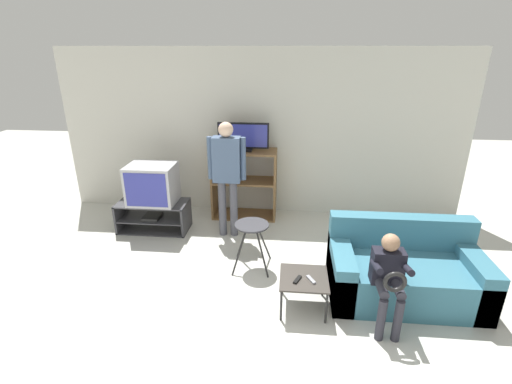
% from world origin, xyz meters
% --- Properties ---
extents(ground_plane, '(18.00, 18.00, 0.00)m').
position_xyz_m(ground_plane, '(0.00, 0.00, 0.00)').
color(ground_plane, beige).
extents(wall_back, '(6.40, 0.06, 2.60)m').
position_xyz_m(wall_back, '(0.00, 3.32, 1.30)').
color(wall_back, beige).
rests_on(wall_back, ground_plane).
extents(tv_stand, '(1.03, 0.49, 0.44)m').
position_xyz_m(tv_stand, '(-1.53, 2.41, 0.22)').
color(tv_stand, '#38383D').
rests_on(tv_stand, ground_plane).
extents(television_main, '(0.67, 0.53, 0.57)m').
position_xyz_m(television_main, '(-1.51, 2.43, 0.73)').
color(television_main, '#B2B2B7').
rests_on(television_main, tv_stand).
extents(media_shelf, '(1.01, 0.45, 1.10)m').
position_xyz_m(media_shelf, '(-0.24, 3.02, 0.56)').
color(media_shelf, brown).
rests_on(media_shelf, ground_plane).
extents(television_flat, '(0.78, 0.20, 0.43)m').
position_xyz_m(television_flat, '(-0.24, 3.01, 1.31)').
color(television_flat, black).
rests_on(television_flat, media_shelf).
extents(folding_stool, '(0.46, 0.46, 0.60)m').
position_xyz_m(folding_stool, '(0.04, 1.53, 0.51)').
color(folding_stool, black).
rests_on(folding_stool, ground_plane).
extents(snack_table, '(0.49, 0.49, 0.37)m').
position_xyz_m(snack_table, '(0.66, 0.80, 0.33)').
color(snack_table, '#38332D').
rests_on(snack_table, ground_plane).
extents(remote_control_black, '(0.09, 0.15, 0.02)m').
position_xyz_m(remote_control_black, '(0.59, 0.74, 0.38)').
color(remote_control_black, black).
rests_on(remote_control_black, snack_table).
extents(remote_control_white, '(0.10, 0.14, 0.02)m').
position_xyz_m(remote_control_white, '(0.73, 0.75, 0.38)').
color(remote_control_white, gray).
rests_on(remote_control_white, snack_table).
extents(couch, '(1.59, 0.89, 0.82)m').
position_xyz_m(couch, '(1.76, 1.13, 0.29)').
color(couch, teal).
rests_on(couch, ground_plane).
extents(person_standing_adult, '(0.53, 0.20, 1.66)m').
position_xyz_m(person_standing_adult, '(-0.39, 2.35, 1.01)').
color(person_standing_adult, '#4C4C56').
rests_on(person_standing_adult, ground_plane).
extents(person_seated_child, '(0.33, 0.43, 0.96)m').
position_xyz_m(person_seated_child, '(1.44, 0.62, 0.58)').
color(person_seated_child, '#2D2D38').
rests_on(person_seated_child, ground_plane).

